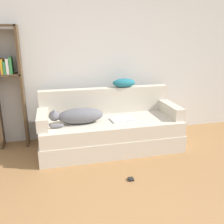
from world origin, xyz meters
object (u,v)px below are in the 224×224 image
couch (110,134)px  bookshelf (8,81)px  throw_pillow (124,83)px  dog (78,116)px  power_adapter (131,179)px  laptop (122,119)px

couch → bookshelf: bookshelf is taller
throw_pillow → bookshelf: (-1.74, 0.11, 0.08)m
dog → power_adapter: 1.16m
dog → laptop: 0.66m
bookshelf → dog: bearing=-27.8°
laptop → bookshelf: (-1.60, 0.51, 0.55)m
couch → power_adapter: (0.03, -0.93, -0.21)m
couch → dog: 0.60m
couch → throw_pillow: bearing=48.7°
bookshelf → power_adapter: bearing=-43.4°
laptop → power_adapter: laptop is taller
throw_pillow → power_adapter: size_ratio=5.67×
couch → power_adapter: size_ratio=32.35×
throw_pillow → bookshelf: 1.75m
dog → laptop: dog is taller
bookshelf → couch: bearing=-17.8°
couch → power_adapter: couch is taller
power_adapter → bookshelf: bearing=136.6°
couch → power_adapter: 0.95m
dog → throw_pillow: 0.95m
couch → bookshelf: size_ratio=1.16×
laptop → power_adapter: size_ratio=5.61×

